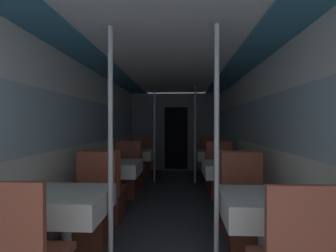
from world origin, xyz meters
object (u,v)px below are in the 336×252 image
object	(u,v)px
dining_table_right_0	(263,209)
support_pole_right_0	(217,152)
dining_table_left_0	(67,205)
support_pole_right_2	(195,134)
chair_left_far_1	(126,180)
dining_table_left_2	(137,155)
support_pole_left_0	(111,151)
chair_left_far_2	(141,165)
dining_table_right_2	(213,156)
chair_left_far_0	(91,216)
chair_right_far_1	(221,182)
chair_left_near_1	(106,200)
support_pole_left_2	(154,134)
chair_right_far_0	(246,219)
dining_table_right_1	(227,170)
chair_right_near_2	(216,175)
dining_table_left_1	(117,169)
chair_right_far_2	(210,165)
chair_right_near_1	(235,202)
chair_left_near_2	(132,174)

from	to	relation	value
dining_table_right_0	support_pole_right_0	size ratio (longest dim) A/B	0.33
dining_table_left_0	support_pole_right_2	distance (m)	3.85
chair_left_far_1	dining_table_left_2	xyz separation A→B (m)	(0.00, 1.19, 0.31)
support_pole_left_0	chair_left_far_1	size ratio (longest dim) A/B	2.19
chair_left_far_2	dining_table_right_2	bearing A→B (deg)	160.20
chair_left_far_0	chair_right_far_1	bearing A→B (deg)	-133.09
chair_left_near_1	support_pole_left_2	world-z (taller)	support_pole_left_2
chair_right_far_0	dining_table_right_1	size ratio (longest dim) A/B	1.37
chair_left_far_1	chair_right_far_0	size ratio (longest dim) A/B	1.00
dining_table_left_2	support_pole_right_2	bearing A→B (deg)	-0.00
chair_right_near_2	support_pole_right_2	xyz separation A→B (m)	(-0.39, 0.60, 0.78)
dining_table_right_1	support_pole_right_2	xyz separation A→B (m)	(-0.39, 1.80, 0.48)
dining_table_left_1	chair_right_far_2	bearing A→B (deg)	55.01
chair_right_far_0	chair_left_far_1	bearing A→B (deg)	-46.91
chair_right_far_2	chair_left_far_2	bearing A→B (deg)	0.00
chair_left_far_2	chair_right_near_1	size ratio (longest dim) A/B	1.00
chair_right_far_2	support_pole_right_2	size ratio (longest dim) A/B	0.46
dining_table_right_2	dining_table_left_0	bearing A→B (deg)	-115.07
chair_left_near_1	chair_right_near_2	size ratio (longest dim) A/B	1.00
dining_table_left_1	support_pole_left_2	bearing A→B (deg)	77.79
dining_table_right_0	chair_right_near_2	distance (m)	3.00
chair_left_near_1	chair_right_far_1	bearing A→B (deg)	35.75
chair_left_far_2	chair_left_near_1	bearing A→B (deg)	90.00
support_pole_left_0	dining_table_right_2	size ratio (longest dim) A/B	3.00
chair_left_far_1	chair_right_far_1	bearing A→B (deg)	-180.00
chair_left_far_0	chair_left_near_2	xyz separation A→B (m)	(0.00, 2.38, 0.00)
dining_table_left_0	chair_right_near_1	distance (m)	2.08
chair_left_far_2	chair_right_far_0	xyz separation A→B (m)	(1.68, -3.59, 0.00)
chair_left_near_1	dining_table_right_1	distance (m)	1.81
support_pole_left_2	chair_right_near_1	world-z (taller)	support_pole_left_2
chair_right_far_0	chair_left_far_0	bearing A→B (deg)	0.00
support_pole_right_0	dining_table_left_2	bearing A→B (deg)	109.77
dining_table_left_1	dining_table_right_0	distance (m)	2.46
chair_left_far_1	support_pole_left_0	bearing A→B (deg)	99.20
dining_table_right_1	chair_right_far_2	size ratio (longest dim) A/B	0.73
chair_right_far_1	chair_right_near_2	world-z (taller)	same
chair_left_near_2	chair_left_far_2	distance (m)	1.21
dining_table_right_1	support_pole_right_0	bearing A→B (deg)	-102.21
chair_left_far_1	dining_table_right_2	distance (m)	2.08
dining_table_left_2	support_pole_right_0	world-z (taller)	support_pole_right_0
dining_table_left_2	chair_right_far_1	size ratio (longest dim) A/B	0.73
support_pole_left_0	support_pole_right_2	world-z (taller)	same
chair_left_near_2	chair_right_near_2	size ratio (longest dim) A/B	1.00
dining_table_left_0	chair_left_far_0	world-z (taller)	chair_left_far_0
support_pole_right_0	chair_right_far_1	world-z (taller)	support_pole_right_0
chair_right_far_2	chair_left_near_2	bearing A→B (deg)	35.75
dining_table_left_2	dining_table_right_0	bearing A→B (deg)	-64.93
dining_table_right_1	support_pole_left_2	bearing A→B (deg)	125.72
chair_left_near_1	dining_table_right_2	xyz separation A→B (m)	(1.68, 2.40, 0.31)
chair_right_far_1	chair_left_far_0	bearing A→B (deg)	46.91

